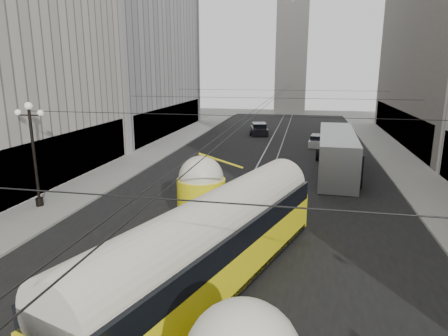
% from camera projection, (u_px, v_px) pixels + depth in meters
% --- Properties ---
extents(road, '(20.00, 85.00, 0.02)m').
position_uv_depth(road, '(266.00, 165.00, 36.09)').
color(road, black).
rests_on(road, ground).
extents(sidewalk_left, '(4.00, 72.00, 0.15)m').
position_uv_depth(sidewalk_left, '(155.00, 151.00, 41.74)').
color(sidewalk_left, gray).
rests_on(sidewalk_left, ground).
extents(sidewalk_right, '(4.00, 72.00, 0.15)m').
position_uv_depth(sidewalk_right, '(399.00, 161.00, 37.06)').
color(sidewalk_right, gray).
rests_on(sidewalk_right, ground).
extents(rail_left, '(0.12, 85.00, 0.04)m').
position_uv_depth(rail_left, '(258.00, 164.00, 36.24)').
color(rail_left, gray).
rests_on(rail_left, ground).
extents(rail_right, '(0.12, 85.00, 0.04)m').
position_uv_depth(rail_right, '(275.00, 165.00, 35.94)').
color(rail_right, gray).
rests_on(rail_right, ground).
extents(building_left_far, '(12.60, 28.60, 28.60)m').
position_uv_depth(building_left_far, '(126.00, 22.00, 51.32)').
color(building_left_far, '#999999').
rests_on(building_left_far, ground).
extents(distant_tower, '(6.00, 6.00, 31.36)m').
position_uv_depth(distant_tower, '(293.00, 35.00, 77.70)').
color(distant_tower, '#B2AFA8').
rests_on(distant_tower, ground).
extents(lamppost_left_mid, '(1.86, 0.44, 6.37)m').
position_uv_depth(lamppost_left_mid, '(33.00, 149.00, 23.86)').
color(lamppost_left_mid, black).
rests_on(lamppost_left_mid, sidewalk_left).
extents(catenary, '(25.00, 72.00, 0.23)m').
position_uv_depth(catenary, '(268.00, 100.00, 33.70)').
color(catenary, black).
rests_on(catenary, ground).
extents(streetcar, '(7.27, 16.48, 3.78)m').
position_uv_depth(streetcar, '(213.00, 242.00, 15.42)').
color(streetcar, '#FFF116').
rests_on(streetcar, ground).
extents(city_bus, '(3.23, 13.31, 3.36)m').
position_uv_depth(city_bus, '(337.00, 151.00, 32.85)').
color(city_bus, gray).
rests_on(city_bus, ground).
extents(sedan_white_far, '(2.07, 4.18, 1.27)m').
position_uv_depth(sedan_white_far, '(318.00, 141.00, 44.75)').
color(sedan_white_far, silver).
rests_on(sedan_white_far, ground).
extents(sedan_dark_far, '(2.86, 5.08, 1.51)m').
position_uv_depth(sedan_dark_far, '(259.00, 129.00, 52.98)').
color(sedan_dark_far, black).
rests_on(sedan_dark_far, ground).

